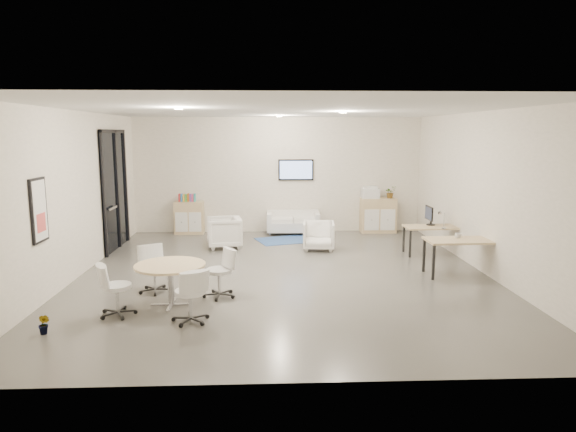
{
  "coord_description": "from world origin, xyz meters",
  "views": [
    {
      "loc": [
        -0.34,
        -9.87,
        2.78
      ],
      "look_at": [
        0.1,
        0.4,
        1.1
      ],
      "focal_mm": 32.0,
      "sensor_mm": 36.0,
      "label": 1
    }
  ],
  "objects_px": {
    "sideboard_right": "(378,215)",
    "desk_front": "(462,243)",
    "sideboard_left": "(189,218)",
    "loveseat": "(293,223)",
    "armchair_right": "(319,234)",
    "desk_rear": "(433,229)",
    "armchair_left": "(224,231)",
    "round_table": "(170,269)"
  },
  "relations": [
    {
      "from": "sideboard_right",
      "to": "desk_front",
      "type": "bearing_deg",
      "value": -81.5
    },
    {
      "from": "sideboard_left",
      "to": "loveseat",
      "type": "relative_size",
      "value": 0.61
    },
    {
      "from": "loveseat",
      "to": "armchair_right",
      "type": "xyz_separation_m",
      "value": [
        0.5,
        -2.01,
        0.08
      ]
    },
    {
      "from": "armchair_right",
      "to": "desk_rear",
      "type": "height_order",
      "value": "armchair_right"
    },
    {
      "from": "sideboard_right",
      "to": "armchair_right",
      "type": "bearing_deg",
      "value": -131.78
    },
    {
      "from": "armchair_right",
      "to": "loveseat",
      "type": "bearing_deg",
      "value": 109.46
    },
    {
      "from": "armchair_right",
      "to": "desk_rear",
      "type": "bearing_deg",
      "value": -7.34
    },
    {
      "from": "armchair_left",
      "to": "armchair_right",
      "type": "bearing_deg",
      "value": 72.25
    },
    {
      "from": "sideboard_left",
      "to": "round_table",
      "type": "relative_size",
      "value": 0.79
    },
    {
      "from": "armchair_left",
      "to": "sideboard_right",
      "type": "bearing_deg",
      "value": 104.0
    },
    {
      "from": "armchair_left",
      "to": "round_table",
      "type": "relative_size",
      "value": 0.72
    },
    {
      "from": "sideboard_right",
      "to": "desk_front",
      "type": "relative_size",
      "value": 0.7
    },
    {
      "from": "sideboard_left",
      "to": "armchair_left",
      "type": "relative_size",
      "value": 1.09
    },
    {
      "from": "desk_front",
      "to": "round_table",
      "type": "bearing_deg",
      "value": -164.86
    },
    {
      "from": "sideboard_right",
      "to": "desk_front",
      "type": "height_order",
      "value": "sideboard_right"
    },
    {
      "from": "desk_rear",
      "to": "desk_front",
      "type": "relative_size",
      "value": 0.92
    },
    {
      "from": "sideboard_right",
      "to": "desk_rear",
      "type": "height_order",
      "value": "sideboard_right"
    },
    {
      "from": "armchair_left",
      "to": "desk_front",
      "type": "distance_m",
      "value": 5.55
    },
    {
      "from": "sideboard_left",
      "to": "round_table",
      "type": "height_order",
      "value": "sideboard_left"
    },
    {
      "from": "armchair_left",
      "to": "desk_rear",
      "type": "xyz_separation_m",
      "value": [
        4.85,
        -0.93,
        0.18
      ]
    },
    {
      "from": "sideboard_left",
      "to": "desk_front",
      "type": "xyz_separation_m",
      "value": [
        5.95,
        -4.5,
        0.2
      ]
    },
    {
      "from": "round_table",
      "to": "armchair_right",
      "type": "bearing_deg",
      "value": 54.43
    },
    {
      "from": "loveseat",
      "to": "armchair_left",
      "type": "distance_m",
      "value": 2.43
    },
    {
      "from": "round_table",
      "to": "sideboard_left",
      "type": "bearing_deg",
      "value": 95.53
    },
    {
      "from": "sideboard_left",
      "to": "desk_front",
      "type": "bearing_deg",
      "value": -37.11
    },
    {
      "from": "desk_front",
      "to": "round_table",
      "type": "relative_size",
      "value": 1.23
    },
    {
      "from": "sideboard_right",
      "to": "armchair_right",
      "type": "relative_size",
      "value": 1.3
    },
    {
      "from": "armchair_left",
      "to": "desk_front",
      "type": "relative_size",
      "value": 0.59
    },
    {
      "from": "sideboard_left",
      "to": "desk_rear",
      "type": "xyz_separation_m",
      "value": [
        5.95,
        -2.73,
        0.15
      ]
    },
    {
      "from": "desk_rear",
      "to": "sideboard_right",
      "type": "bearing_deg",
      "value": 102.16
    },
    {
      "from": "sideboard_left",
      "to": "armchair_left",
      "type": "bearing_deg",
      "value": -58.32
    },
    {
      "from": "loveseat",
      "to": "desk_rear",
      "type": "height_order",
      "value": "desk_rear"
    },
    {
      "from": "sideboard_left",
      "to": "desk_rear",
      "type": "bearing_deg",
      "value": -24.62
    },
    {
      "from": "armchair_left",
      "to": "round_table",
      "type": "distance_m",
      "value": 4.3
    },
    {
      "from": "loveseat",
      "to": "desk_front",
      "type": "distance_m",
      "value": 5.35
    },
    {
      "from": "sideboard_right",
      "to": "armchair_left",
      "type": "bearing_deg",
      "value": -157.07
    },
    {
      "from": "armchair_right",
      "to": "desk_front",
      "type": "bearing_deg",
      "value": -37.17
    },
    {
      "from": "sideboard_left",
      "to": "round_table",
      "type": "distance_m",
      "value": 6.09
    },
    {
      "from": "armchair_right",
      "to": "armchair_left",
      "type": "bearing_deg",
      "value": 176.58
    },
    {
      "from": "armchair_right",
      "to": "sideboard_left",
      "type": "bearing_deg",
      "value": 153.02
    },
    {
      "from": "loveseat",
      "to": "armchair_left",
      "type": "bearing_deg",
      "value": -135.21
    },
    {
      "from": "armchair_left",
      "to": "desk_rear",
      "type": "relative_size",
      "value": 0.64
    }
  ]
}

